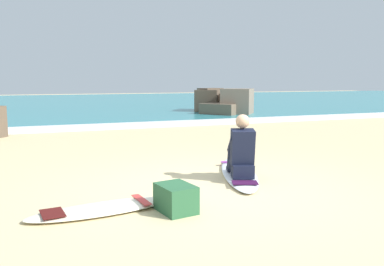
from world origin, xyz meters
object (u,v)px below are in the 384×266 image
surfboard_main (239,173)px  surfboard_spare_near (102,209)px  surfer_seated (241,152)px  beach_bag (176,198)px

surfboard_main → surfboard_spare_near: 2.55m
surfboard_spare_near → surfer_seated: bearing=17.3°
surfboard_spare_near → beach_bag: 0.87m
beach_bag → surfer_seated: bearing=35.5°
beach_bag → surfboard_main: bearing=40.9°
surfer_seated → beach_bag: bearing=-144.5°
surfboard_main → surfboard_spare_near: size_ratio=1.34×
surfboard_main → surfboard_spare_near: (-2.34, -1.02, 0.00)m
surfboard_main → beach_bag: (-1.53, -1.33, 0.12)m
surfer_seated → surfboard_spare_near: 2.34m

